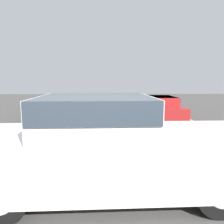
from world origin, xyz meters
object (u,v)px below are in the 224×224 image
(parked_sedan_a, at_px, (61,106))
(parked_sedan_b, at_px, (111,106))
(pickup_truck, at_px, (111,146))
(parked_sedan_c, at_px, (160,106))

(parked_sedan_a, relative_size, parked_sedan_b, 1.06)
(pickup_truck, height_order, parked_sedan_a, pickup_truck)
(parked_sedan_c, bearing_deg, parked_sedan_b, -86.22)
(parked_sedan_a, bearing_deg, parked_sedan_c, 93.26)
(parked_sedan_b, bearing_deg, parked_sedan_a, -94.75)
(parked_sedan_b, distance_m, parked_sedan_c, 2.87)
(parked_sedan_a, distance_m, parked_sedan_b, 2.77)
(parked_sedan_a, xyz_separation_m, parked_sedan_b, (2.77, -0.06, 0.04))
(parked_sedan_a, xyz_separation_m, parked_sedan_c, (5.63, 0.08, -0.02))
(parked_sedan_c, bearing_deg, parked_sedan_a, -88.09)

